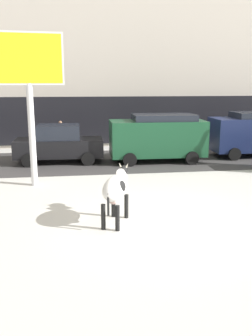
{
  "coord_description": "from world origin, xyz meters",
  "views": [
    {
      "loc": [
        -2.15,
        -9.38,
        3.85
      ],
      "look_at": [
        -0.57,
        2.15,
        1.1
      ],
      "focal_mm": 39.11,
      "sensor_mm": 36.0,
      "label": 1
    }
  ],
  "objects_px": {
    "car_black_sedan": "(59,144)",
    "car_darkgreen_van": "(158,136)",
    "billboard": "(28,68)",
    "cow_holstein": "(116,188)",
    "pedestrian_near_billboard": "(61,136)"
  },
  "relations": [
    {
      "from": "car_black_sedan",
      "to": "car_darkgreen_van",
      "type": "height_order",
      "value": "car_darkgreen_van"
    },
    {
      "from": "cow_holstein",
      "to": "car_darkgreen_van",
      "type": "height_order",
      "value": "car_darkgreen_van"
    },
    {
      "from": "car_black_sedan",
      "to": "car_darkgreen_van",
      "type": "relative_size",
      "value": 0.91
    },
    {
      "from": "car_black_sedan",
      "to": "pedestrian_near_billboard",
      "type": "height_order",
      "value": "car_black_sedan"
    },
    {
      "from": "car_black_sedan",
      "to": "pedestrian_near_billboard",
      "type": "relative_size",
      "value": 2.44
    },
    {
      "from": "car_darkgreen_van",
      "to": "pedestrian_near_billboard",
      "type": "height_order",
      "value": "car_darkgreen_van"
    },
    {
      "from": "billboard",
      "to": "car_black_sedan",
      "type": "height_order",
      "value": "billboard"
    },
    {
      "from": "car_darkgreen_van",
      "to": "pedestrian_near_billboard",
      "type": "bearing_deg",
      "value": 145.39
    },
    {
      "from": "cow_holstein",
      "to": "car_black_sedan",
      "type": "distance_m",
      "value": 8.45
    },
    {
      "from": "car_darkgreen_van",
      "to": "cow_holstein",
      "type": "bearing_deg",
      "value": -110.49
    },
    {
      "from": "billboard",
      "to": "car_darkgreen_van",
      "type": "relative_size",
      "value": 1.2
    },
    {
      "from": "cow_holstein",
      "to": "billboard",
      "type": "distance_m",
      "value": 5.99
    },
    {
      "from": "billboard",
      "to": "car_darkgreen_van",
      "type": "bearing_deg",
      "value": 32.82
    },
    {
      "from": "car_darkgreen_van",
      "to": "pedestrian_near_billboard",
      "type": "distance_m",
      "value": 5.88
    },
    {
      "from": "cow_holstein",
      "to": "billboard",
      "type": "height_order",
      "value": "billboard"
    }
  ]
}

